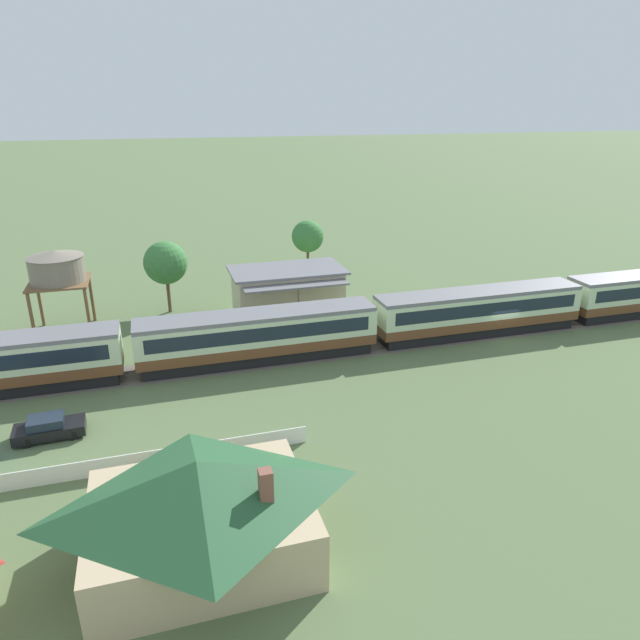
{
  "coord_description": "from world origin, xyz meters",
  "views": [
    {
      "loc": [
        -27.63,
        -38.87,
        18.77
      ],
      "look_at": [
        -15.99,
        0.1,
        3.17
      ],
      "focal_mm": 32.0,
      "sensor_mm": 36.0,
      "label": 1
    }
  ],
  "objects_px": {
    "passenger_train": "(261,334)",
    "yard_tree_1": "(308,237)",
    "water_tower": "(57,268)",
    "cottage_dark_green_roof": "(200,507)",
    "station_building": "(288,291)",
    "parked_car_black": "(49,428)",
    "yard_tree_0": "(166,263)"
  },
  "relations": [
    {
      "from": "parked_car_black",
      "to": "yard_tree_0",
      "type": "distance_m",
      "value": 22.29
    },
    {
      "from": "passenger_train",
      "to": "yard_tree_0",
      "type": "relative_size",
      "value": 13.83
    },
    {
      "from": "parked_car_black",
      "to": "yard_tree_0",
      "type": "relative_size",
      "value": 0.6
    },
    {
      "from": "water_tower",
      "to": "yard_tree_0",
      "type": "xyz_separation_m",
      "value": [
        8.9,
        2.58,
        -0.93
      ]
    },
    {
      "from": "station_building",
      "to": "parked_car_black",
      "type": "distance_m",
      "value": 24.98
    },
    {
      "from": "station_building",
      "to": "cottage_dark_green_roof",
      "type": "distance_m",
      "value": 30.67
    },
    {
      "from": "water_tower",
      "to": "cottage_dark_green_roof",
      "type": "relative_size",
      "value": 0.72
    },
    {
      "from": "passenger_train",
      "to": "yard_tree_1",
      "type": "distance_m",
      "value": 21.89
    },
    {
      "from": "parked_car_black",
      "to": "passenger_train",
      "type": "bearing_deg",
      "value": 23.68
    },
    {
      "from": "water_tower",
      "to": "yard_tree_1",
      "type": "xyz_separation_m",
      "value": [
        24.37,
        9.06,
        -0.84
      ]
    },
    {
      "from": "water_tower",
      "to": "parked_car_black",
      "type": "bearing_deg",
      "value": -87.12
    },
    {
      "from": "water_tower",
      "to": "parked_car_black",
      "type": "relative_size",
      "value": 1.77
    },
    {
      "from": "passenger_train",
      "to": "yard_tree_0",
      "type": "xyz_separation_m",
      "value": [
        -6.32,
        13.21,
        2.64
      ]
    },
    {
      "from": "station_building",
      "to": "water_tower",
      "type": "xyz_separation_m",
      "value": [
        -19.54,
        1.25,
        3.51
      ]
    },
    {
      "from": "passenger_train",
      "to": "yard_tree_1",
      "type": "bearing_deg",
      "value": 65.08
    },
    {
      "from": "station_building",
      "to": "yard_tree_1",
      "type": "bearing_deg",
      "value": 64.9
    },
    {
      "from": "parked_car_black",
      "to": "yard_tree_1",
      "type": "height_order",
      "value": "yard_tree_1"
    },
    {
      "from": "parked_car_black",
      "to": "cottage_dark_green_roof",
      "type": "bearing_deg",
      "value": -60.0
    },
    {
      "from": "passenger_train",
      "to": "parked_car_black",
      "type": "relative_size",
      "value": 23.16
    },
    {
      "from": "cottage_dark_green_roof",
      "to": "yard_tree_1",
      "type": "relative_size",
      "value": 1.51
    },
    {
      "from": "yard_tree_1",
      "to": "parked_car_black",
      "type": "bearing_deg",
      "value": -131.15
    },
    {
      "from": "yard_tree_0",
      "to": "yard_tree_1",
      "type": "distance_m",
      "value": 16.78
    },
    {
      "from": "passenger_train",
      "to": "yard_tree_1",
      "type": "relative_size",
      "value": 14.12
    },
    {
      "from": "station_building",
      "to": "yard_tree_0",
      "type": "relative_size",
      "value": 1.53
    },
    {
      "from": "passenger_train",
      "to": "parked_car_black",
      "type": "xyz_separation_m",
      "value": [
        -14.32,
        -7.17,
        -1.54
      ]
    },
    {
      "from": "parked_car_black",
      "to": "yard_tree_0",
      "type": "xyz_separation_m",
      "value": [
        8.0,
        20.38,
        4.18
      ]
    },
    {
      "from": "cottage_dark_green_roof",
      "to": "yard_tree_1",
      "type": "distance_m",
      "value": 42.1
    },
    {
      "from": "passenger_train",
      "to": "water_tower",
      "type": "relative_size",
      "value": 13.06
    },
    {
      "from": "parked_car_black",
      "to": "yard_tree_1",
      "type": "xyz_separation_m",
      "value": [
        23.48,
        26.86,
        4.28
      ]
    },
    {
      "from": "station_building",
      "to": "yard_tree_1",
      "type": "height_order",
      "value": "yard_tree_1"
    },
    {
      "from": "parked_car_black",
      "to": "water_tower",
      "type": "bearing_deg",
      "value": 89.97
    },
    {
      "from": "parked_car_black",
      "to": "yard_tree_1",
      "type": "distance_m",
      "value": 35.93
    }
  ]
}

